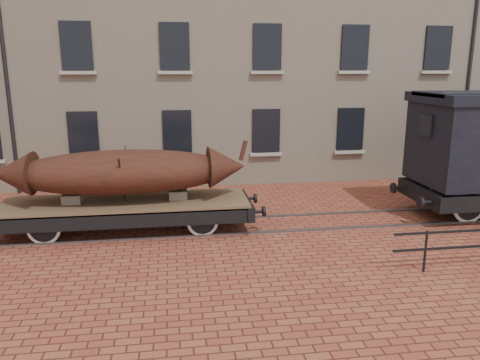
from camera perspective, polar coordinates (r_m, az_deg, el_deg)
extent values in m
plane|color=brown|center=(14.24, 3.11, -5.46)|extent=(90.00, 90.00, 0.00)
cube|color=beige|center=(23.99, 5.78, 19.16)|extent=(40.00, 10.00, 14.00)
cube|color=black|center=(18.60, -18.54, 5.34)|extent=(1.10, 0.12, 1.70)
cube|color=#A09C8E|center=(18.69, -18.36, 2.43)|extent=(1.30, 0.18, 0.12)
cube|color=black|center=(18.31, -7.65, 5.80)|extent=(1.10, 0.12, 1.70)
cube|color=#A09C8E|center=(18.40, -7.56, 2.84)|extent=(1.30, 0.18, 0.12)
cube|color=black|center=(18.68, 3.20, 6.05)|extent=(1.10, 0.12, 1.70)
cube|color=#A09C8E|center=(18.77, 3.20, 3.15)|extent=(1.30, 0.18, 0.12)
cube|color=black|center=(19.68, 13.30, 6.10)|extent=(1.10, 0.12, 1.70)
cube|color=#A09C8E|center=(19.76, 13.21, 3.34)|extent=(1.30, 0.18, 0.12)
cube|color=black|center=(21.21, 22.18, 5.98)|extent=(1.10, 0.12, 1.70)
cube|color=#A09C8E|center=(21.29, 22.03, 3.42)|extent=(1.30, 0.18, 0.12)
cube|color=black|center=(18.45, -19.31, 15.21)|extent=(1.10, 0.12, 1.70)
cube|color=#A09C8E|center=(18.38, -19.11, 12.26)|extent=(1.30, 0.18, 0.12)
cube|color=black|center=(18.16, -7.98, 15.85)|extent=(1.10, 0.12, 1.70)
cube|color=#A09C8E|center=(18.08, -7.88, 12.85)|extent=(1.30, 0.18, 0.12)
cube|color=black|center=(18.53, 3.34, 15.91)|extent=(1.10, 0.12, 1.70)
cube|color=#A09C8E|center=(18.46, 3.33, 12.97)|extent=(1.30, 0.18, 0.12)
cube|color=black|center=(19.54, 13.82, 15.43)|extent=(1.10, 0.12, 1.70)
cube|color=#A09C8E|center=(19.47, 13.73, 12.65)|extent=(1.30, 0.18, 0.12)
cube|color=black|center=(21.08, 22.97, 14.61)|extent=(1.10, 0.12, 1.70)
cube|color=#A09C8E|center=(21.02, 22.82, 12.03)|extent=(1.30, 0.18, 0.12)
cylinder|color=black|center=(21.99, 26.92, 18.35)|extent=(0.14, 0.14, 14.00)
cube|color=#59595E|center=(13.56, 3.72, -6.32)|extent=(30.00, 0.08, 0.06)
cube|color=#59595E|center=(14.90, 2.57, -4.46)|extent=(30.00, 0.08, 0.06)
cylinder|color=black|center=(11.74, 21.66, -8.08)|extent=(0.06, 0.06, 1.00)
cube|color=brown|center=(13.78, -13.69, -2.71)|extent=(6.93, 2.03, 0.11)
cube|color=black|center=(12.95, -13.99, -4.81)|extent=(6.93, 0.15, 0.42)
cube|color=black|center=(14.74, -13.32, -2.52)|extent=(6.93, 0.15, 0.42)
cube|color=black|center=(13.93, 0.70, -3.08)|extent=(0.20, 2.12, 0.42)
cylinder|color=black|center=(13.32, 2.27, -3.87)|extent=(0.32, 0.09, 0.09)
cylinder|color=black|center=(13.35, 2.93, -3.84)|extent=(0.07, 0.30, 0.30)
cylinder|color=black|center=(14.63, 1.27, -2.27)|extent=(0.32, 0.09, 0.09)
cylinder|color=black|center=(14.66, 1.88, -2.24)|extent=(0.07, 0.30, 0.30)
cylinder|color=black|center=(14.26, -22.13, -4.57)|extent=(0.09, 1.75, 0.09)
cylinder|color=silver|center=(13.60, -22.83, -5.50)|extent=(0.89, 0.06, 0.89)
cylinder|color=black|center=(13.60, -22.83, -5.50)|extent=(0.73, 0.09, 0.73)
cube|color=black|center=(13.43, -23.03, -4.76)|extent=(0.83, 0.07, 0.09)
cylinder|color=silver|center=(14.93, -21.50, -3.72)|extent=(0.89, 0.06, 0.89)
cylinder|color=black|center=(14.93, -21.50, -3.72)|extent=(0.73, 0.09, 0.73)
cube|color=black|center=(14.97, -21.49, -2.79)|extent=(0.83, 0.07, 0.09)
cylinder|color=black|center=(13.86, -4.79, -4.10)|extent=(0.09, 1.75, 0.09)
cylinder|color=silver|center=(13.17, -4.59, -5.05)|extent=(0.89, 0.06, 0.89)
cylinder|color=black|center=(13.17, -4.59, -5.05)|extent=(0.73, 0.09, 0.73)
cube|color=black|center=(13.00, -4.57, -4.28)|extent=(0.83, 0.07, 0.09)
cylinder|color=silver|center=(14.54, -4.98, -3.25)|extent=(0.89, 0.06, 0.89)
cylinder|color=black|center=(14.54, -4.98, -3.25)|extent=(0.73, 0.09, 0.73)
cube|color=black|center=(14.59, -5.02, -2.29)|extent=(0.83, 0.07, 0.09)
cube|color=black|center=(13.88, -13.60, -4.14)|extent=(3.69, 0.06, 0.06)
cube|color=slate|center=(13.95, -19.78, -2.14)|extent=(0.51, 0.46, 0.26)
cube|color=slate|center=(13.66, -7.55, -1.77)|extent=(0.51, 0.46, 0.26)
ellipsoid|color=#4B1D15|center=(13.56, -14.03, 0.95)|extent=(6.25, 2.04, 1.24)
cone|color=#4B1D15|center=(14.11, -26.04, 0.67)|extent=(1.09, 1.20, 1.18)
cone|color=#4B1D15|center=(13.62, -1.60, 1.64)|extent=(1.09, 1.20, 1.18)
cube|color=#4B1D15|center=(13.60, 0.40, 3.61)|extent=(0.25, 0.13, 0.60)
cylinder|color=#32221C|center=(13.10, -14.20, -0.07)|extent=(0.05, 1.06, 1.47)
cylinder|color=#32221C|center=(14.08, -13.81, 0.88)|extent=(0.05, 1.06, 1.47)
cube|color=black|center=(15.74, 21.18, -1.63)|extent=(0.24, 2.60, 0.49)
cylinder|color=black|center=(14.78, 21.15, -2.58)|extent=(0.09, 0.35, 0.35)
cylinder|color=black|center=(16.26, 18.20, -0.92)|extent=(0.09, 0.35, 0.35)
cylinder|color=black|center=(16.42, 24.74, -2.23)|extent=(0.11, 2.06, 0.11)
cylinder|color=silver|center=(15.85, 26.14, -2.92)|extent=(1.04, 0.08, 1.04)
cylinder|color=black|center=(15.85, 26.14, -2.92)|extent=(0.85, 0.11, 0.85)
cylinder|color=silver|center=(17.00, 23.44, -1.59)|extent=(1.04, 0.08, 1.04)
cylinder|color=black|center=(17.00, 23.44, -1.59)|extent=(0.85, 0.11, 0.85)
cube|color=black|center=(15.34, 21.80, 6.22)|extent=(0.09, 0.65, 0.65)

